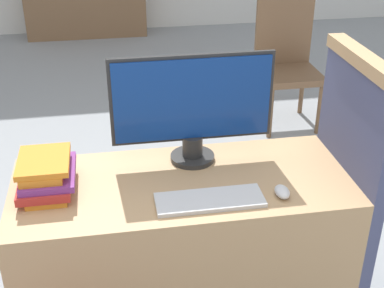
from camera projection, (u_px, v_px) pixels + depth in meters
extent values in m
cube|color=tan|center=(183.00, 256.00, 2.24)|extent=(1.31, 0.57, 0.75)
cube|color=#474C70|center=(343.00, 200.00, 2.24)|extent=(0.05, 0.55, 1.17)
cube|color=tan|center=(365.00, 61.00, 1.95)|extent=(0.07, 0.55, 0.05)
cylinder|color=#282828|center=(192.00, 157.00, 2.22)|extent=(0.18, 0.18, 0.02)
cylinder|color=#282828|center=(192.00, 146.00, 2.19)|extent=(0.08, 0.08, 0.09)
cube|color=#282828|center=(192.00, 98.00, 2.10)|extent=(0.65, 0.01, 0.36)
cube|color=navy|center=(192.00, 99.00, 2.09)|extent=(0.62, 0.02, 0.33)
cube|color=silver|center=(210.00, 200.00, 1.94)|extent=(0.40, 0.14, 0.02)
ellipsoid|color=silver|center=(282.00, 192.00, 1.97)|extent=(0.05, 0.09, 0.04)
cube|color=orange|center=(48.00, 187.00, 2.01)|extent=(0.15, 0.26, 0.02)
cube|color=#B72D28|center=(45.00, 181.00, 2.00)|extent=(0.19, 0.27, 0.03)
cube|color=#7A3384|center=(49.00, 173.00, 2.00)|extent=(0.20, 0.27, 0.02)
cube|color=orange|center=(43.00, 168.00, 1.98)|extent=(0.15, 0.23, 0.03)
cube|color=orange|center=(44.00, 161.00, 1.97)|extent=(0.19, 0.24, 0.02)
cylinder|color=brown|center=(270.00, 113.00, 3.93)|extent=(0.04, 0.04, 0.39)
cylinder|color=brown|center=(319.00, 110.00, 3.99)|extent=(0.04, 0.04, 0.39)
cylinder|color=brown|center=(256.00, 94.00, 4.26)|extent=(0.04, 0.04, 0.39)
cylinder|color=brown|center=(302.00, 91.00, 4.32)|extent=(0.04, 0.04, 0.39)
cube|color=brown|center=(289.00, 75.00, 4.02)|extent=(0.44, 0.44, 0.05)
cube|color=brown|center=(284.00, 30.00, 4.06)|extent=(0.44, 0.04, 0.52)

